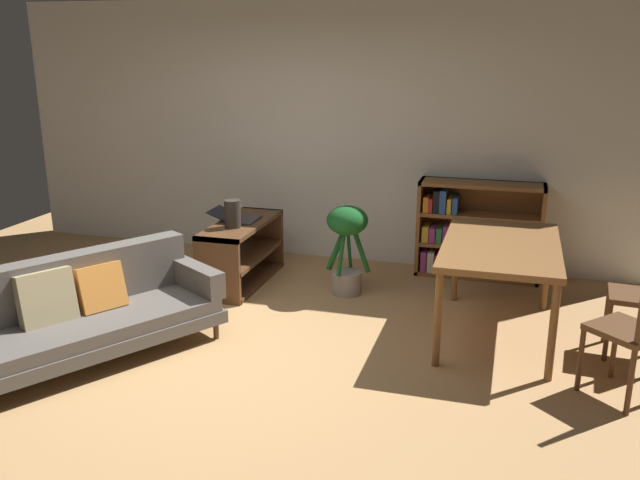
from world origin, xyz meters
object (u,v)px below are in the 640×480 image
open_laptop (237,217)px  dining_chair_near (638,327)px  fabric_couch (78,313)px  potted_floor_plant (347,240)px  dining_table (501,252)px  bookshelf (470,229)px  media_console (242,253)px  desk_speaker (233,214)px

open_laptop → dining_chair_near: size_ratio=0.50×
dining_chair_near → fabric_couch: bearing=-172.9°
open_laptop → potted_floor_plant: bearing=-3.4°
fabric_couch → dining_table: bearing=23.6°
potted_floor_plant → dining_table: potted_floor_plant is taller
dining_chair_near → bookshelf: bookshelf is taller
media_console → bookshelf: size_ratio=0.98×
media_console → dining_table: bearing=-13.2°
media_console → fabric_couch: bearing=-105.7°
media_console → potted_floor_plant: (1.05, -0.00, 0.22)m
media_console → dining_chair_near: 3.58m
potted_floor_plant → dining_table: bearing=-22.4°
dining_table → fabric_couch: bearing=-156.4°
media_console → dining_table: dining_table is taller
potted_floor_plant → media_console: bearing=179.9°
open_laptop → desk_speaker: bearing=-73.9°
desk_speaker → bookshelf: size_ratio=0.21×
desk_speaker → dining_table: 2.45m
dining_table → bookshelf: (-0.32, 1.45, -0.22)m
dining_table → dining_chair_near: size_ratio=1.59×
open_laptop → bookshelf: bearing=20.6°
dining_table → bookshelf: 1.50m
media_console → desk_speaker: 0.48m
desk_speaker → potted_floor_plant: (1.05, 0.19, -0.22)m
dining_table → bookshelf: bookshelf is taller
media_console → potted_floor_plant: 1.07m
desk_speaker → media_console: bearing=90.2°
fabric_couch → bookshelf: bearing=46.2°
media_console → potted_floor_plant: potted_floor_plant is taller
dining_chair_near → bookshelf: bearing=118.2°
fabric_couch → bookshelf: (2.62, 2.73, 0.12)m
fabric_couch → desk_speaker: bearing=72.6°
potted_floor_plant → desk_speaker: bearing=-170.0°
potted_floor_plant → fabric_couch: bearing=-130.3°
fabric_couch → dining_table: size_ratio=1.44×
fabric_couch → dining_chair_near: (3.82, 0.47, 0.16)m
media_console → open_laptop: open_laptop is taller
fabric_couch → bookshelf: bookshelf is taller
media_console → open_laptop: 0.35m
fabric_couch → potted_floor_plant: (1.57, 1.85, 0.17)m
open_laptop → dining_chair_near: (3.37, -1.44, -0.12)m
media_console → open_laptop: size_ratio=2.58×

